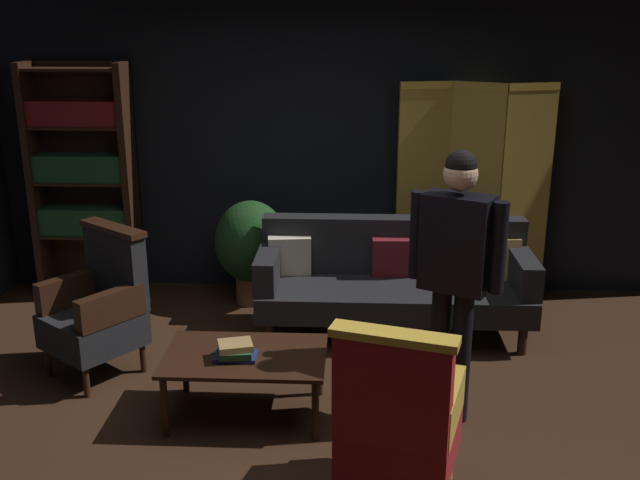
% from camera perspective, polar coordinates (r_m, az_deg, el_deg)
% --- Properties ---
extents(ground_plane, '(10.00, 10.00, 0.00)m').
position_cam_1_polar(ground_plane, '(4.62, -0.48, -14.37)').
color(ground_plane, '#331E11').
extents(back_wall, '(7.20, 0.10, 2.80)m').
position_cam_1_polar(back_wall, '(6.46, 0.70, 8.22)').
color(back_wall, black).
rests_on(back_wall, ground_plane).
extents(folding_screen, '(1.31, 0.24, 1.90)m').
position_cam_1_polar(folding_screen, '(6.32, 12.02, 3.81)').
color(folding_screen, '#B29338').
rests_on(folding_screen, ground_plane).
extents(bookshelf, '(0.90, 0.32, 2.05)m').
position_cam_1_polar(bookshelf, '(6.69, -18.19, 4.84)').
color(bookshelf, black).
rests_on(bookshelf, ground_plane).
extents(velvet_couch, '(2.12, 0.78, 0.88)m').
position_cam_1_polar(velvet_couch, '(5.73, 5.81, -2.86)').
color(velvet_couch, black).
rests_on(velvet_couch, ground_plane).
extents(coffee_table, '(1.00, 0.64, 0.42)m').
position_cam_1_polar(coffee_table, '(4.57, -5.92, -9.46)').
color(coffee_table, black).
rests_on(coffee_table, ground_plane).
extents(armchair_gilt_accent, '(0.72, 0.71, 1.04)m').
position_cam_1_polar(armchair_gilt_accent, '(3.75, 6.18, -13.91)').
color(armchair_gilt_accent, gold).
rests_on(armchair_gilt_accent, ground_plane).
extents(armchair_wing_left, '(0.81, 0.81, 1.04)m').
position_cam_1_polar(armchair_wing_left, '(5.26, -17.04, -5.05)').
color(armchair_wing_left, black).
rests_on(armchair_wing_left, ground_plane).
extents(standing_figure, '(0.53, 0.37, 1.70)m').
position_cam_1_polar(standing_figure, '(4.34, 10.64, -1.79)').
color(standing_figure, black).
rests_on(standing_figure, ground_plane).
extents(potted_plant, '(0.62, 0.62, 0.91)m').
position_cam_1_polar(potted_plant, '(6.26, -5.48, -0.38)').
color(potted_plant, brown).
rests_on(potted_plant, ground_plane).
extents(book_navy_cloth, '(0.26, 0.16, 0.03)m').
position_cam_1_polar(book_navy_cloth, '(4.50, -6.67, -9.11)').
color(book_navy_cloth, navy).
rests_on(book_navy_cloth, coffee_table).
extents(book_green_cloth, '(0.22, 0.20, 0.04)m').
position_cam_1_polar(book_green_cloth, '(4.48, -6.69, -8.74)').
color(book_green_cloth, '#1E4C28').
rests_on(book_green_cloth, book_navy_cloth).
extents(book_tan_leather, '(0.24, 0.21, 0.04)m').
position_cam_1_polar(book_tan_leather, '(4.46, -6.71, -8.28)').
color(book_tan_leather, '#9E7A47').
rests_on(book_tan_leather, book_green_cloth).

